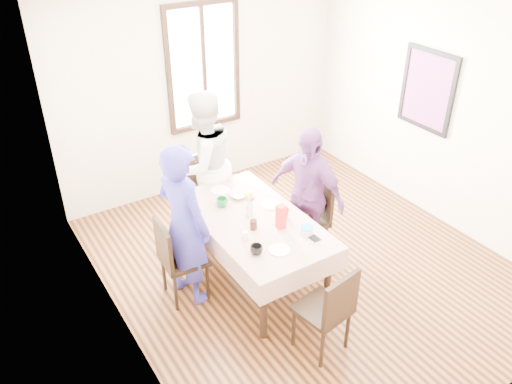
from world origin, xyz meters
The scene contains 30 objects.
ground centered at (0.00, 0.00, 0.00)m, with size 4.50×4.50×0.00m, color black.
back_wall centered at (0.00, 2.25, 1.35)m, with size 4.00×4.00×0.00m, color beige.
right_wall centered at (2.00, 0.00, 1.35)m, with size 4.50×4.50×0.00m, color beige.
window_frame centered at (0.00, 2.23, 1.65)m, with size 1.02×0.06×1.62m, color black.
window_pane centered at (0.00, 2.24, 1.65)m, with size 0.90×0.02×1.50m, color white.
art_poster centered at (1.98, 0.30, 1.55)m, with size 0.04×0.76×0.96m, color red.
dining_table centered at (-0.60, 0.09, 0.38)m, with size 0.86×1.65×0.75m, color black.
tablecloth centered at (-0.60, 0.09, 0.76)m, with size 0.98×1.77×0.01m, color #520B03.
chair_left centered at (-1.32, 0.24, 0.46)m, with size 0.42×0.42×0.91m, color black.
chair_right centered at (0.12, 0.14, 0.46)m, with size 0.42×0.42×0.91m, color black.
chair_far centered at (-0.60, 1.22, 0.46)m, with size 0.42×0.42×0.91m, color black.
chair_near centered at (-0.60, -1.05, 0.46)m, with size 0.42×0.42×0.91m, color black.
person_left centered at (-1.30, 0.24, 0.85)m, with size 0.62×0.41×1.70m, color #332E96.
person_far centered at (-0.60, 1.20, 0.88)m, with size 0.86×0.67×1.76m, color silver.
person_right centered at (0.10, 0.14, 0.78)m, with size 0.92×0.38×1.57m, color #6D387A.
mug_black centered at (-0.88, -0.41, 0.81)m, with size 0.12×0.12×0.09m, color black.
mug_flag centered at (-0.31, -0.05, 0.81)m, with size 0.10×0.10×0.09m, color red.
mug_green centered at (-0.75, 0.46, 0.81)m, with size 0.12×0.12×0.09m, color #0C7226.
serving_bowl centered at (-0.50, 0.53, 0.79)m, with size 0.20×0.20×0.05m, color white.
juice_carton centered at (-0.45, -0.18, 0.89)m, with size 0.08×0.08×0.25m, color red.
butter_tub centered at (-0.30, -0.40, 0.79)m, with size 0.13×0.13×0.07m, color white.
jam_jar centered at (-0.69, -0.06, 0.81)m, with size 0.07×0.07×0.10m, color black.
drinking_glass centered at (-0.85, -0.16, 0.80)m, with size 0.06×0.06×0.09m, color silver.
smartphone centered at (-0.29, -0.49, 0.77)m, with size 0.08×0.15×0.01m, color black.
flower_vase centered at (-0.60, 0.16, 0.83)m, with size 0.07×0.07×0.15m, color silver.
plate_right centered at (-0.31, 0.20, 0.77)m, with size 0.20×0.20×0.01m, color white.
plate_far centered at (-0.62, 0.75, 0.77)m, with size 0.20×0.20×0.01m, color white.
plate_near centered at (-0.67, -0.48, 0.77)m, with size 0.20×0.20×0.01m, color white.
butter_lid centered at (-0.30, -0.40, 0.83)m, with size 0.12×0.12×0.01m, color blue.
flower_bunch centered at (-0.60, 0.16, 0.96)m, with size 0.09×0.09×0.10m, color yellow, non-canonical shape.
Camera 1 is at (-2.90, -3.59, 3.67)m, focal length 36.46 mm.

